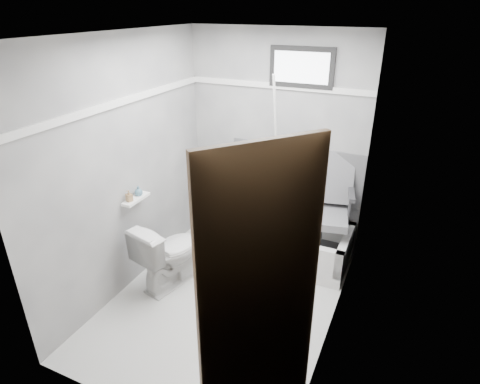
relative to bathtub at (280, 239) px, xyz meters
The scene contains 19 objects.
floor 0.98m from the bathtub, 103.89° to the right, with size 2.60×2.60×0.00m, color white.
ceiling 2.39m from the bathtub, 103.89° to the right, with size 2.60×2.60×0.00m, color silver.
wall_back 1.08m from the bathtub, 121.87° to the left, with size 2.00×0.02×2.40m, color slate.
wall_front 2.45m from the bathtub, 95.89° to the right, with size 2.00×0.02×2.40m, color slate.
wall_left 1.83m from the bathtub, 142.91° to the right, with size 0.02×2.60×2.40m, color slate.
wall_right 1.56m from the bathtub, 50.38° to the right, with size 0.02×2.60×2.40m, color slate.
bathtub is the anchor object (origin of this frame).
office_chair 0.62m from the bathtub, ahead, with size 0.63×0.63×1.09m, color slate, non-canonical shape.
toilet 1.26m from the bathtub, 132.89° to the right, with size 0.40×0.71×0.70m, color silver.
door 2.46m from the bathtub, 71.25° to the right, with size 0.78×0.78×2.00m, color brown, non-canonical shape.
window 1.84m from the bathtub, 86.78° to the left, with size 0.66×0.04×0.40m, color black, non-canonical shape.
backerboard 0.69m from the bathtub, 86.82° to the left, with size 1.50×0.02×0.78m, color #4C4C4F.
trim_back 1.67m from the bathtub, 122.79° to the left, with size 2.00×0.02×0.06m, color white.
trim_left 2.22m from the bathtub, 142.61° to the right, with size 0.02×2.60×0.06m, color white.
pole 0.86m from the bathtub, 132.68° to the left, with size 0.02×0.02×1.95m, color white.
shelf 1.65m from the bathtub, 140.93° to the right, with size 0.10×0.32×0.03m, color white.
soap_bottle_a 1.73m from the bathtub, 138.87° to the right, with size 0.05×0.05×0.12m, color #97744B.
soap_bottle_b 1.65m from the bathtub, 142.99° to the right, with size 0.08×0.08×0.10m, color slate.
faucet 0.65m from the bathtub, 141.67° to the left, with size 0.26×0.10×0.16m, color silver, non-canonical shape.
Camera 1 is at (1.40, -2.73, 2.60)m, focal length 30.00 mm.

